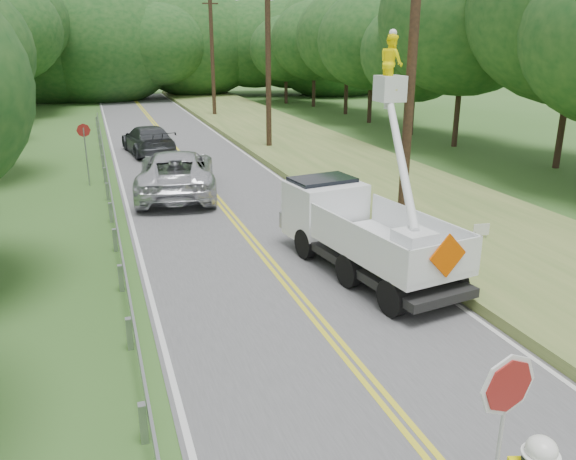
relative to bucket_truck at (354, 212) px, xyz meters
name	(u,v)px	position (x,y,z in m)	size (l,w,h in m)	color
ground	(405,426)	(-2.32, -7.05, -1.46)	(140.00, 140.00, 0.00)	#335D20
road	(221,204)	(-2.32, 6.95, -1.45)	(7.20, 96.00, 0.03)	#555457
guardrail	(110,193)	(-6.33, 7.85, -0.90)	(0.18, 48.00, 0.77)	#95989C
utility_poles	(315,58)	(2.68, 9.96, 3.81)	(1.60, 43.30, 10.00)	black
tall_grass_verge	(386,186)	(4.78, 6.95, -1.31)	(7.00, 96.00, 0.30)	#567134
treeline_right	(458,32)	(13.54, 15.45, 4.98)	(11.73, 55.59, 11.92)	#332319
treeline_horizon	(155,44)	(0.25, 49.12, 4.04)	(56.79, 15.50, 12.40)	#154319
bucket_truck	(354,212)	(0.00, 0.00, 0.00)	(3.91, 6.64, 6.18)	black
suv_silver	(177,172)	(-3.68, 8.93, -0.53)	(2.99, 6.49, 1.80)	silver
suv_darkgrey	(148,140)	(-3.91, 18.15, -0.66)	(2.16, 5.32, 1.54)	#3D4044
stop_sign_permanent	(85,144)	(-7.09, 11.69, 0.34)	(0.57, 0.06, 2.68)	#95989C
yard_sign	(481,231)	(4.15, -0.28, -0.92)	(0.51, 0.11, 0.74)	white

